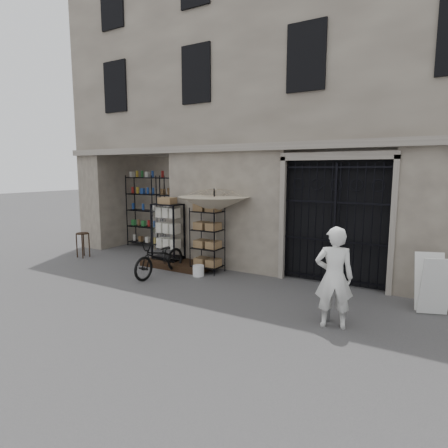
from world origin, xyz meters
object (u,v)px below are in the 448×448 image
Objects in this scene: display_cabinet at (168,234)px; wire_rack at (207,241)px; market_umbrella at (214,200)px; wooden_stool at (83,244)px; shopkeeper at (332,326)px; easel_sign at (433,284)px; steel_bollard at (327,301)px; white_bucket at (198,271)px; bicycle at (161,275)px.

display_cabinet is 1.00× the size of wire_rack.
market_umbrella reaches higher than wooden_stool.
wooden_stool is 8.15m from shopkeeper.
wooden_stool is at bearing 162.01° from easel_sign.
display_cabinet is 2.32× the size of steel_bollard.
white_bucket is 4.02m from shopkeeper.
steel_bollard reaches higher than shopkeeper.
bicycle is (-0.85, -0.91, -0.84)m from wire_rack.
wire_rack is 1.09m from market_umbrella.
wire_rack is 1.55× the size of easel_sign.
shopkeeper is (8.03, -1.29, -0.40)m from wooden_stool.
white_bucket is 0.26× the size of easel_sign.
bicycle is 2.41× the size of steel_bollard.
steel_bollard reaches higher than white_bucket.
wire_rack reaches higher than easel_sign.
white_bucket is at bearing 1.35° from wooden_stool.
white_bucket is at bearing -22.37° from display_cabinet.
white_bucket is 3.81m from steel_bollard.
wooden_stool is at bearing -27.94° from shopkeeper.
bicycle is at bearing 166.18° from easel_sign.
bicycle is 4.56m from steel_bollard.
display_cabinet is at bearing 158.52° from white_bucket.
wooden_stool is (-2.83, -0.67, -0.46)m from display_cabinet.
shopkeeper is 1.59× the size of easel_sign.
display_cabinet is at bearing 120.76° from bicycle.
white_bucket is 0.39× the size of steel_bollard.
shopkeeper is at bearing -10.08° from bicycle.
wooden_stool is 9.48m from easel_sign.
easel_sign is at bearing 40.53° from steel_bollard.
wire_rack is 2.24× the size of wooden_stool.
display_cabinet is at bearing 13.25° from wooden_stool.
market_umbrella is 2.38m from bicycle.
wooden_stool is 7.95m from steel_bollard.
bicycle is 1.62× the size of easel_sign.
wire_rack is at bearing 155.43° from steel_bollard.
market_umbrella is at bearing 75.25° from white_bucket.
wire_rack reaches higher than steel_bollard.
shopkeeper is at bearing -20.31° from white_bucket.
easel_sign is (5.21, 0.16, 0.43)m from white_bucket.
easel_sign is (1.44, 1.56, 0.57)m from shopkeeper.
market_umbrella is 3.46× the size of wooden_stool.
wooden_stool is at bearing 172.06° from steel_bollard.
market_umbrella is (1.58, -0.02, 1.05)m from display_cabinet.
bicycle is at bearing -5.85° from wooden_stool.
steel_bollard is (7.88, -1.10, -0.03)m from wooden_stool.
bicycle is at bearing -118.51° from wire_rack.
wire_rack is at bearing 7.53° from wooden_stool.
market_umbrella is at bearing 45.89° from bicycle.
market_umbrella is 1.48× the size of bicycle.
market_umbrella reaches higher than easel_sign.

